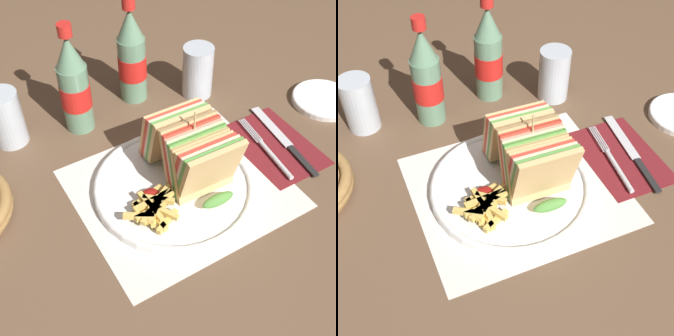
% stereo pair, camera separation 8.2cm
% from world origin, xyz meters
% --- Properties ---
extents(ground_plane, '(4.00, 4.00, 0.00)m').
position_xyz_m(ground_plane, '(0.00, 0.00, 0.00)').
color(ground_plane, brown).
extents(placemat, '(0.36, 0.32, 0.00)m').
position_xyz_m(placemat, '(0.04, -0.01, 0.00)').
color(placemat, silver).
rests_on(placemat, ground_plane).
extents(plate_main, '(0.29, 0.29, 0.02)m').
position_xyz_m(plate_main, '(0.02, -0.01, 0.01)').
color(plate_main, white).
rests_on(plate_main, ground_plane).
extents(club_sandwich, '(0.11, 0.19, 0.15)m').
position_xyz_m(club_sandwich, '(0.06, -0.00, 0.07)').
color(club_sandwich, tan).
rests_on(club_sandwich, plate_main).
extents(fries_pile, '(0.11, 0.09, 0.02)m').
position_xyz_m(fries_pile, '(-0.04, -0.05, 0.03)').
color(fries_pile, '#E0B756').
rests_on(fries_pile, plate_main).
extents(ketchup_blob, '(0.03, 0.03, 0.01)m').
position_xyz_m(ketchup_blob, '(-0.03, -0.01, 0.03)').
color(ketchup_blob, maroon).
rests_on(ketchup_blob, plate_main).
extents(napkin, '(0.13, 0.20, 0.00)m').
position_xyz_m(napkin, '(0.25, -0.01, 0.00)').
color(napkin, maroon).
rests_on(napkin, ground_plane).
extents(fork, '(0.03, 0.18, 0.01)m').
position_xyz_m(fork, '(0.23, -0.03, 0.01)').
color(fork, silver).
rests_on(fork, napkin).
extents(knife, '(0.04, 0.22, 0.00)m').
position_xyz_m(knife, '(0.28, -0.01, 0.01)').
color(knife, black).
rests_on(knife, napkin).
extents(coke_bottle_near, '(0.06, 0.06, 0.23)m').
position_xyz_m(coke_bottle_near, '(-0.05, 0.24, 0.10)').
color(coke_bottle_near, slate).
rests_on(coke_bottle_near, ground_plane).
extents(coke_bottle_far, '(0.06, 0.06, 0.23)m').
position_xyz_m(coke_bottle_far, '(0.09, 0.27, 0.10)').
color(coke_bottle_far, slate).
rests_on(coke_bottle_far, ground_plane).
extents(glass_near, '(0.07, 0.07, 0.11)m').
position_xyz_m(glass_near, '(0.22, 0.21, 0.05)').
color(glass_near, silver).
rests_on(glass_near, ground_plane).
extents(glass_far, '(0.07, 0.07, 0.11)m').
position_xyz_m(glass_far, '(-0.18, 0.27, 0.06)').
color(glass_far, silver).
rests_on(glass_far, ground_plane).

